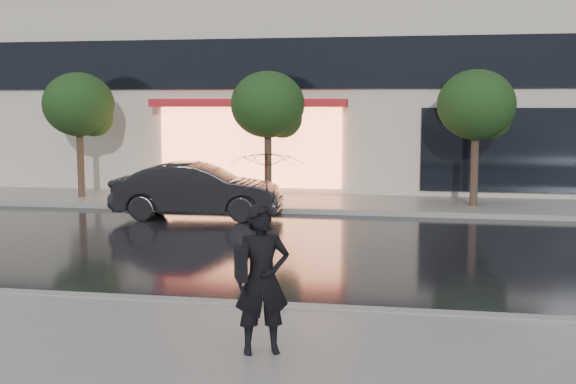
# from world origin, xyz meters

# --- Properties ---
(ground) EXTENTS (120.00, 120.00, 0.00)m
(ground) POSITION_xyz_m (0.00, 0.00, 0.00)
(ground) COLOR black
(ground) RESTS_ON ground
(sidewalk_near) EXTENTS (60.00, 4.50, 0.12)m
(sidewalk_near) POSITION_xyz_m (0.00, -3.25, 0.06)
(sidewalk_near) COLOR slate
(sidewalk_near) RESTS_ON ground
(sidewalk_far) EXTENTS (60.00, 3.50, 0.12)m
(sidewalk_far) POSITION_xyz_m (0.00, 10.25, 0.06)
(sidewalk_far) COLOR slate
(sidewalk_far) RESTS_ON ground
(curb_near) EXTENTS (60.00, 0.25, 0.14)m
(curb_near) POSITION_xyz_m (0.00, -1.00, 0.07)
(curb_near) COLOR gray
(curb_near) RESTS_ON ground
(curb_far) EXTENTS (60.00, 0.25, 0.14)m
(curb_far) POSITION_xyz_m (0.00, 8.50, 0.07)
(curb_far) COLOR gray
(curb_far) RESTS_ON ground
(tree_far_west) EXTENTS (2.20, 2.20, 3.99)m
(tree_far_west) POSITION_xyz_m (-8.94, 10.03, 2.92)
(tree_far_west) COLOR #33261C
(tree_far_west) RESTS_ON ground
(tree_mid_west) EXTENTS (2.20, 2.20, 3.99)m
(tree_mid_west) POSITION_xyz_m (-2.94, 10.03, 2.92)
(tree_mid_west) COLOR #33261C
(tree_mid_west) RESTS_ON ground
(tree_mid_east) EXTENTS (2.20, 2.20, 3.99)m
(tree_mid_east) POSITION_xyz_m (3.06, 10.03, 2.92)
(tree_mid_east) COLOR #33261C
(tree_mid_east) RESTS_ON ground
(parked_car) EXTENTS (4.56, 1.92, 1.47)m
(parked_car) POSITION_xyz_m (-4.34, 7.26, 0.73)
(parked_car) COLOR black
(parked_car) RESTS_ON ground
(pedestrian_with_umbrella) EXTENTS (1.15, 1.16, 2.40)m
(pedestrian_with_umbrella) POSITION_xyz_m (-0.36, -2.99, 1.63)
(pedestrian_with_umbrella) COLOR black
(pedestrian_with_umbrella) RESTS_ON sidewalk_near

